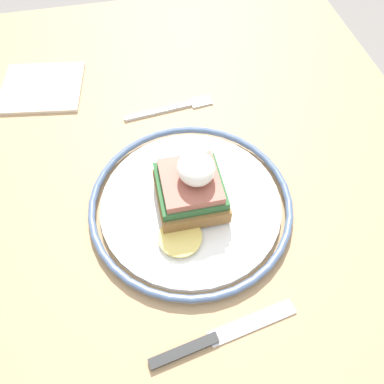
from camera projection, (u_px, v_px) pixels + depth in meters
ground_plane at (193, 339)px, 1.12m from camera, size 6.00×6.00×0.00m
dining_table at (194, 250)px, 0.60m from camera, size 1.16×0.81×0.72m
plate at (192, 203)px, 0.52m from camera, size 0.28×0.28×0.02m
sandwich at (191, 187)px, 0.49m from camera, size 0.13×0.10×0.08m
fork at (173, 108)px, 0.64m from camera, size 0.03×0.15×0.00m
knife at (213, 339)px, 0.43m from camera, size 0.05×0.18×0.01m
napkin at (42, 87)px, 0.66m from camera, size 0.15×0.16×0.01m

